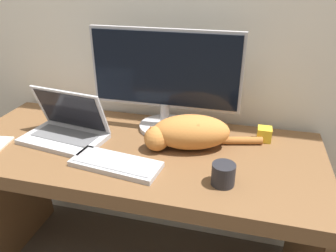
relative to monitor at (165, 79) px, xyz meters
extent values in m
cube|color=brown|center=(-0.07, -0.20, -0.26)|extent=(1.49, 0.63, 0.06)
cube|color=brown|center=(-0.77, -0.20, -0.63)|extent=(0.04, 0.58, 0.67)
cube|color=brown|center=(0.64, -0.20, -0.63)|extent=(0.04, 0.58, 0.67)
cylinder|color=#B2B2B7|center=(0.00, 0.00, -0.22)|extent=(0.23, 0.23, 0.02)
cylinder|color=#B2B2B7|center=(0.00, 0.00, -0.16)|extent=(0.04, 0.04, 0.10)
cube|color=#B2B2B7|center=(0.00, 0.00, 0.04)|extent=(0.65, 0.02, 0.34)
cube|color=black|center=(0.00, -0.01, 0.04)|extent=(0.63, 0.01, 0.31)
cube|color=#B7B7BC|center=(-0.39, -0.22, -0.22)|extent=(0.36, 0.25, 0.02)
cube|color=slate|center=(-0.38, -0.21, -0.21)|extent=(0.29, 0.15, 0.00)
cube|color=#B7B7BC|center=(-0.38, -0.15, -0.12)|extent=(0.35, 0.13, 0.20)
cube|color=black|center=(-0.38, -0.16, -0.12)|extent=(0.31, 0.11, 0.17)
cube|color=#BCBCC1|center=(-0.10, -0.35, -0.22)|extent=(0.35, 0.17, 0.02)
cube|color=#939397|center=(-0.10, -0.35, -0.21)|extent=(0.32, 0.14, 0.00)
ellipsoid|color=#C67A38|center=(0.15, -0.14, -0.16)|extent=(0.34, 0.23, 0.14)
ellipsoid|color=#AD662D|center=(0.16, -0.14, -0.13)|extent=(0.16, 0.15, 0.06)
sphere|color=#C67A38|center=(0.02, -0.19, -0.18)|extent=(0.10, 0.10, 0.10)
cone|color=#AD662D|center=(0.00, -0.20, -0.14)|extent=(0.03, 0.03, 0.03)
cone|color=#AD662D|center=(0.04, -0.19, -0.14)|extent=(0.03, 0.03, 0.03)
cylinder|color=#AD662D|center=(0.35, -0.06, -0.22)|extent=(0.17, 0.07, 0.03)
cylinder|color=#232328|center=(0.30, -0.36, -0.20)|extent=(0.08, 0.08, 0.08)
cube|color=gold|center=(0.44, -0.01, -0.20)|extent=(0.06, 0.06, 0.06)
camera|label=1|loc=(0.34, -1.29, 0.44)|focal=35.00mm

